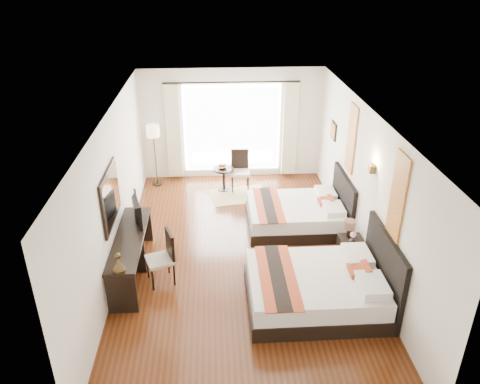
{
  "coord_description": "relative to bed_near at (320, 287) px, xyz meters",
  "views": [
    {
      "loc": [
        -0.48,
        -7.46,
        5.1
      ],
      "look_at": [
        0.0,
        0.42,
        1.16
      ],
      "focal_mm": 35.0,
      "sensor_mm": 36.0,
      "label": 1
    }
  ],
  "objects": [
    {
      "name": "table_lamp",
      "position": [
        0.78,
        1.23,
        0.4
      ],
      "size": [
        0.21,
        0.21,
        0.34
      ],
      "color": "black",
      "rests_on": "nightstand"
    },
    {
      "name": "sheer_curtain",
      "position": [
        -1.19,
        5.12,
        0.97
      ],
      "size": [
        2.3,
        0.02,
        2.1
      ],
      "primitive_type": "cube",
      "color": "white",
      "rests_on": "wall_window"
    },
    {
      "name": "vase",
      "position": [
        0.78,
        0.98,
        0.24
      ],
      "size": [
        0.15,
        0.15,
        0.13
      ],
      "primitive_type": "imported",
      "rotation": [
        0.0,
        0.0,
        -0.21
      ],
      "color": "black",
      "rests_on": "nightstand"
    },
    {
      "name": "jute_rug",
      "position": [
        -1.09,
        4.01,
        -0.32
      ],
      "size": [
        1.48,
        1.13,
        0.01
      ],
      "primitive_type": "cube",
      "rotation": [
        0.0,
        0.0,
        0.18
      ],
      "color": "tan",
      "rests_on": "floor"
    },
    {
      "name": "wall_window",
      "position": [
        -1.19,
        5.2,
        1.07
      ],
      "size": [
        4.5,
        0.01,
        2.8
      ],
      "primitive_type": "cube",
      "color": "silver",
      "rests_on": "floor"
    },
    {
      "name": "floor_lamp",
      "position": [
        -3.1,
        4.75,
        0.99
      ],
      "size": [
        0.31,
        0.31,
        1.56
      ],
      "color": "black",
      "rests_on": "floor"
    },
    {
      "name": "console_desk",
      "position": [
        -3.18,
        1.05,
        0.05
      ],
      "size": [
        0.5,
        2.2,
        0.76
      ],
      "primitive_type": "cube",
      "color": "black",
      "rests_on": "floor"
    },
    {
      "name": "bed_far",
      "position": [
        0.09,
        2.51,
        -0.03
      ],
      "size": [
        2.04,
        1.59,
        1.15
      ],
      "color": "black",
      "rests_on": "floor"
    },
    {
      "name": "nightstand",
      "position": [
        0.82,
        1.1,
        -0.07
      ],
      "size": [
        0.42,
        0.52,
        0.5
      ],
      "primitive_type": "cube",
      "color": "black",
      "rests_on": "floor"
    },
    {
      "name": "television",
      "position": [
        -3.16,
        1.6,
        0.66
      ],
      "size": [
        0.31,
        0.81,
        0.47
      ],
      "primitive_type": "imported",
      "rotation": [
        0.0,
        0.0,
        1.83
      ],
      "color": "black",
      "rests_on": "console_desk"
    },
    {
      "name": "bed_near",
      "position": [
        0.0,
        0.0,
        0.0
      ],
      "size": [
        2.23,
        1.74,
        1.26
      ],
      "color": "black",
      "rests_on": "floor"
    },
    {
      "name": "window_glass",
      "position": [
        -1.19,
        5.18,
        0.97
      ],
      "size": [
        2.4,
        0.02,
        2.2
      ],
      "primitive_type": "cube",
      "color": "white",
      "rests_on": "wall_window"
    },
    {
      "name": "wall_headboard",
      "position": [
        1.05,
        1.45,
        1.07
      ],
      "size": [
        0.01,
        7.5,
        2.8
      ],
      "primitive_type": "cube",
      "color": "silver",
      "rests_on": "floor"
    },
    {
      "name": "fruit_bowl",
      "position": [
        -1.47,
        4.34,
        0.28
      ],
      "size": [
        0.26,
        0.26,
        0.05
      ],
      "primitive_type": "imported",
      "rotation": [
        0.0,
        0.0,
        0.22
      ],
      "color": "#463319",
      "rests_on": "side_table"
    },
    {
      "name": "art_panel_near",
      "position": [
        1.04,
        0.0,
        1.62
      ],
      "size": [
        0.03,
        0.5,
        1.35
      ],
      "primitive_type": "cube",
      "color": "maroon",
      "rests_on": "wall_headboard"
    },
    {
      "name": "window_chair",
      "position": [
        -1.04,
        4.38,
        -0.03
      ],
      "size": [
        0.47,
        0.47,
        0.98
      ],
      "rotation": [
        0.0,
        0.0,
        -1.6
      ],
      "color": "#C5B597",
      "rests_on": "floor"
    },
    {
      "name": "mirror_glass",
      "position": [
        -3.39,
        1.05,
        1.22
      ],
      "size": [
        0.01,
        1.12,
        0.82
      ],
      "primitive_type": "cube",
      "color": "white",
      "rests_on": "mirror_frame"
    },
    {
      "name": "wall_sconce",
      "position": [
        1.0,
        1.1,
        1.59
      ],
      "size": [
        0.1,
        0.14,
        0.14
      ],
      "primitive_type": "cube",
      "color": "#49361A",
      "rests_on": "wall_headboard"
    },
    {
      "name": "bronze_figurine",
      "position": [
        -3.18,
        0.05,
        0.57
      ],
      "size": [
        0.25,
        0.25,
        0.28
      ],
      "primitive_type": null,
      "rotation": [
        0.0,
        0.0,
        0.41
      ],
      "color": "#49361A",
      "rests_on": "console_desk"
    },
    {
      "name": "floor",
      "position": [
        -1.19,
        1.45,
        -0.33
      ],
      "size": [
        4.5,
        7.5,
        0.01
      ],
      "primitive_type": "cube",
      "color": "#3E190B",
      "rests_on": "ground"
    },
    {
      "name": "mirror_frame",
      "position": [
        -3.41,
        1.05,
        1.22
      ],
      "size": [
        0.04,
        1.25,
        0.95
      ],
      "primitive_type": "cube",
      "color": "black",
      "rests_on": "wall_desk"
    },
    {
      "name": "ceiling",
      "position": [
        -1.19,
        1.45,
        2.46
      ],
      "size": [
        4.5,
        7.5,
        0.02
      ],
      "primitive_type": "cube",
      "color": "white",
      "rests_on": "wall_headboard"
    },
    {
      "name": "drape_right",
      "position": [
        0.26,
        5.08,
        0.95
      ],
      "size": [
        0.35,
        0.14,
        2.35
      ],
      "primitive_type": "cube",
      "color": "beige",
      "rests_on": "floor"
    },
    {
      "name": "drape_left",
      "position": [
        -2.64,
        5.08,
        0.95
      ],
      "size": [
        0.35,
        0.14,
        2.35
      ],
      "primitive_type": "cube",
      "color": "beige",
      "rests_on": "floor"
    },
    {
      "name": "art_panel_far",
      "position": [
        1.04,
        2.51,
        1.62
      ],
      "size": [
        0.03,
        0.5,
        1.35
      ],
      "primitive_type": "cube",
      "color": "maroon",
      "rests_on": "wall_headboard"
    },
    {
      "name": "side_table",
      "position": [
        -1.44,
        4.34,
        -0.04
      ],
      "size": [
        0.5,
        0.5,
        0.58
      ],
      "primitive_type": "cylinder",
      "color": "black",
      "rests_on": "floor"
    },
    {
      "name": "wall_entry",
      "position": [
        -1.19,
        -2.29,
        1.07
      ],
      "size": [
        4.5,
        0.01,
        2.8
      ],
      "primitive_type": "cube",
      "color": "silver",
      "rests_on": "floor"
    },
    {
      "name": "wall_desk",
      "position": [
        -3.44,
        1.45,
        1.07
      ],
      "size": [
        0.01,
        7.5,
        2.8
      ],
      "primitive_type": "cube",
      "color": "silver",
      "rests_on": "floor"
    },
    {
      "name": "desk_chair",
      "position": [
        -2.63,
        0.77,
        -0.03
      ],
      "size": [
        0.57,
        0.57,
        0.96
      ],
      "rotation": [
        0.0,
        0.0,
        3.49
      ],
      "color": "#C5B597",
      "rests_on": "floor"
    }
  ]
}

